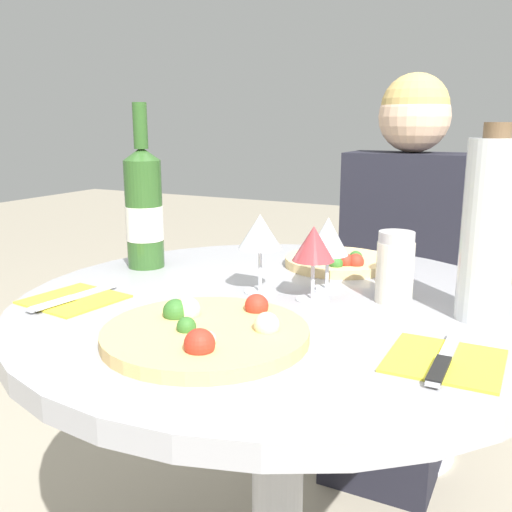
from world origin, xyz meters
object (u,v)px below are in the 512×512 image
at_px(pizza_large, 207,332).
at_px(tall_carafe, 488,230).
at_px(dining_table, 279,369).
at_px(seated_diner, 399,294).
at_px(wine_bottle, 144,208).
at_px(chair_behind_diner, 407,313).

height_order(pizza_large, tall_carafe, tall_carafe).
distance_m(dining_table, pizza_large, 0.28).
bearing_deg(seated_diner, wine_bottle, 56.05).
height_order(pizza_large, wine_bottle, wine_bottle).
bearing_deg(chair_behind_diner, seated_diner, 90.00).
bearing_deg(dining_table, tall_carafe, 8.97).
height_order(seated_diner, tall_carafe, seated_diner).
distance_m(seated_diner, tall_carafe, 0.80).
bearing_deg(seated_diner, pizza_large, 85.68).
relative_size(seated_diner, tall_carafe, 3.71).
relative_size(seated_diner, pizza_large, 3.80).
distance_m(pizza_large, tall_carafe, 0.48).
bearing_deg(seated_diner, dining_table, 85.29).
xyz_separation_m(dining_table, wine_bottle, (-0.37, 0.09, 0.27)).
distance_m(dining_table, seated_diner, 0.73).
xyz_separation_m(seated_diner, tall_carafe, (0.28, -0.67, 0.33)).
relative_size(chair_behind_diner, wine_bottle, 2.60).
xyz_separation_m(chair_behind_diner, tall_carafe, (0.28, -0.81, 0.43)).
relative_size(seated_diner, wine_bottle, 3.29).
height_order(wine_bottle, tall_carafe, wine_bottle).
bearing_deg(wine_bottle, dining_table, -12.96).
height_order(chair_behind_diner, seated_diner, seated_diner).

